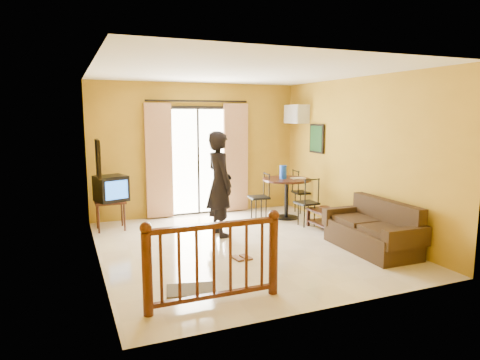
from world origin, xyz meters
name	(u,v)px	position (x,y,z in m)	size (l,w,h in m)	color
ground	(242,245)	(0.00, 0.00, 0.00)	(5.00, 5.00, 0.00)	beige
room_shell	(243,142)	(0.00, 0.00, 1.70)	(5.00, 5.00, 5.00)	white
balcony_door	(198,160)	(0.00, 2.43, 1.19)	(2.25, 0.14, 2.46)	black
tv_table	(110,205)	(-1.90, 1.86, 0.47)	(0.55, 0.46, 0.55)	black
television	(111,188)	(-1.87, 1.85, 0.79)	(0.65, 0.61, 0.47)	black
picture_left	(98,159)	(-2.22, -0.20, 1.55)	(0.05, 0.42, 0.52)	black
dining_table	(287,187)	(1.58, 1.40, 0.66)	(1.00, 1.00, 0.83)	black
water_jug	(283,172)	(1.50, 1.42, 0.97)	(0.15, 0.15, 0.28)	blue
serving_tray	(298,178)	(1.79, 1.30, 0.84)	(0.28, 0.18, 0.02)	beige
dining_chairs	(289,219)	(1.61, 1.33, 0.00)	(1.56, 1.44, 0.95)	black
air_conditioner	(296,114)	(2.09, 1.95, 2.15)	(0.31, 0.60, 0.40)	silver
botanical_print	(317,139)	(2.22, 1.30, 1.65)	(0.05, 0.50, 0.60)	black
coffee_table	(327,217)	(1.85, 0.32, 0.24)	(0.45, 0.80, 0.36)	black
bowl	(325,208)	(1.85, 0.39, 0.39)	(0.21, 0.21, 0.07)	brown
sofa	(374,232)	(1.85, -1.00, 0.30)	(0.80, 1.67, 0.79)	#322213
standing_person	(220,184)	(-0.13, 0.73, 0.93)	(0.68, 0.45, 1.86)	black
stair_balustrade	(214,256)	(-1.15, -1.90, 0.56)	(1.63, 0.13, 1.04)	#471E0F
doormat	(191,290)	(-1.29, -1.44, 0.01)	(0.60, 0.40, 0.02)	#4F4B3F
sandals	(242,258)	(-0.27, -0.60, 0.01)	(0.27, 0.26, 0.03)	brown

